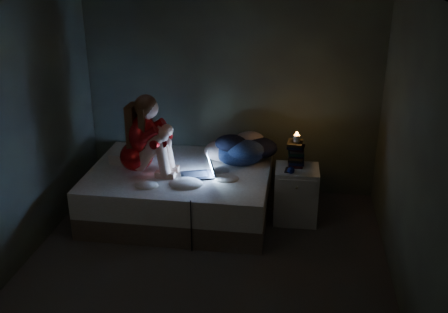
% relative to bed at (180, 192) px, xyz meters
% --- Properties ---
extents(floor, '(3.60, 3.80, 0.02)m').
position_rel_bed_xyz_m(floor, '(0.48, -1.10, -0.29)').
color(floor, '#46403D').
rests_on(floor, ground).
extents(wall_back, '(3.60, 0.02, 2.60)m').
position_rel_bed_xyz_m(wall_back, '(0.48, 0.81, 1.02)').
color(wall_back, '#383934').
rests_on(wall_back, ground).
extents(wall_front, '(3.60, 0.02, 2.60)m').
position_rel_bed_xyz_m(wall_front, '(0.48, -3.01, 1.02)').
color(wall_front, '#383934').
rests_on(wall_front, ground).
extents(wall_left, '(0.02, 3.80, 2.60)m').
position_rel_bed_xyz_m(wall_left, '(-1.33, -1.10, 1.02)').
color(wall_left, '#383934').
rests_on(wall_left, ground).
extents(wall_right, '(0.02, 3.80, 2.60)m').
position_rel_bed_xyz_m(wall_right, '(2.29, -1.10, 1.02)').
color(wall_right, '#383934').
rests_on(wall_right, ground).
extents(bed, '(2.04, 1.53, 0.56)m').
position_rel_bed_xyz_m(bed, '(0.00, 0.00, 0.00)').
color(bed, beige).
rests_on(bed, ground).
extents(pillow, '(0.42, 0.30, 0.12)m').
position_rel_bed_xyz_m(pillow, '(-0.64, 0.17, 0.34)').
color(pillow, white).
rests_on(pillow, bed).
extents(woman, '(0.58, 0.39, 0.92)m').
position_rel_bed_xyz_m(woman, '(-0.46, -0.12, 0.74)').
color(woman, maroon).
rests_on(woman, bed).
extents(laptop, '(0.43, 0.37, 0.26)m').
position_rel_bed_xyz_m(laptop, '(0.24, -0.14, 0.41)').
color(laptop, black).
rests_on(laptop, bed).
extents(clothes_pile, '(0.72, 0.63, 0.37)m').
position_rel_bed_xyz_m(clothes_pile, '(0.65, 0.33, 0.46)').
color(clothes_pile, '#0F1B46').
rests_on(clothes_pile, bed).
extents(nightstand, '(0.49, 0.44, 0.65)m').
position_rel_bed_xyz_m(nightstand, '(1.34, 0.05, 0.04)').
color(nightstand, silver).
rests_on(nightstand, ground).
extents(book_stack, '(0.19, 0.25, 0.32)m').
position_rel_bed_xyz_m(book_stack, '(1.31, 0.14, 0.53)').
color(book_stack, black).
rests_on(book_stack, nightstand).
extents(candle, '(0.07, 0.07, 0.08)m').
position_rel_bed_xyz_m(candle, '(1.31, 0.14, 0.73)').
color(candle, beige).
rests_on(candle, book_stack).
extents(phone, '(0.09, 0.15, 0.01)m').
position_rel_bed_xyz_m(phone, '(1.24, -0.03, 0.37)').
color(phone, black).
rests_on(phone, nightstand).
extents(blue_orb, '(0.08, 0.08, 0.08)m').
position_rel_bed_xyz_m(blue_orb, '(1.26, -0.10, 0.40)').
color(blue_orb, navy).
rests_on(blue_orb, nightstand).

